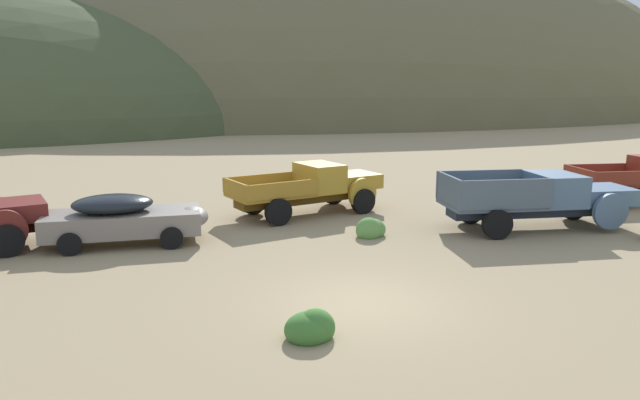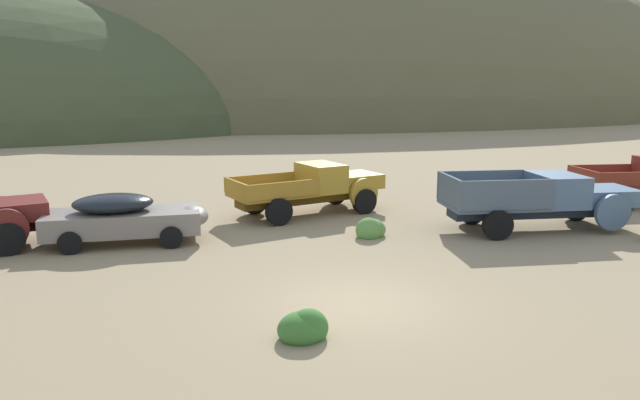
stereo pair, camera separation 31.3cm
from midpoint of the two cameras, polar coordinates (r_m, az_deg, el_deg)
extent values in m
plane|color=#998460|center=(13.59, 4.28, -9.97)|extent=(300.00, 300.00, 0.00)
ellipsoid|color=brown|center=(89.79, 5.51, 8.16)|extent=(117.17, 60.02, 49.03)
cube|color=maroon|center=(20.18, -27.16, -0.82)|extent=(2.18, 2.14, 0.55)
cube|color=#B7B2A8|center=(20.24, -24.69, -0.65)|extent=(0.31, 1.25, 0.44)
cylinder|color=maroon|center=(19.19, -27.61, -2.53)|extent=(1.21, 0.40, 1.20)
cylinder|color=maroon|center=(21.30, -27.91, -1.29)|extent=(1.21, 0.40, 1.20)
cylinder|color=black|center=(19.19, -27.52, -3.38)|extent=(1.00, 0.46, 0.96)
cylinder|color=black|center=(21.41, -27.85, -1.99)|extent=(1.00, 0.46, 0.96)
cube|color=slate|center=(19.21, -17.98, -2.00)|extent=(4.80, 2.40, 0.68)
ellipsoid|color=black|center=(19.11, -18.91, -0.29)|extent=(2.57, 1.92, 0.57)
ellipsoid|color=slate|center=(19.11, -11.79, -1.54)|extent=(1.18, 1.62, 0.61)
cylinder|color=black|center=(18.29, -13.69, -3.52)|extent=(0.70, 0.27, 0.68)
cylinder|color=black|center=(20.13, -13.64, -2.16)|extent=(0.70, 0.27, 0.68)
cylinder|color=black|center=(18.57, -22.56, -3.86)|extent=(0.70, 0.27, 0.68)
cylinder|color=black|center=(20.38, -21.71, -2.49)|extent=(0.70, 0.27, 0.68)
cube|color=#593D12|center=(22.30, -0.70, 0.31)|extent=(5.72, 2.03, 0.36)
cube|color=#B28928|center=(23.31, 3.74, 1.90)|extent=(2.08, 1.98, 0.55)
cube|color=#B7B2A8|center=(23.79, 5.39, 2.00)|extent=(0.30, 1.14, 0.44)
cylinder|color=#B28928|center=(22.44, 4.65, 0.60)|extent=(1.21, 0.41, 1.20)
cylinder|color=#B28928|center=(24.05, 1.93, 1.36)|extent=(1.21, 0.41, 1.20)
cube|color=#B28928|center=(22.44, 0.48, 2.21)|extent=(1.66, 2.14, 1.05)
cube|color=black|center=(22.72, 1.76, 2.85)|extent=(0.37, 1.60, 0.59)
cube|color=#A47826|center=(21.54, -4.26, 0.53)|extent=(3.19, 2.52, 0.12)
cube|color=#A47826|center=(20.60, -3.04, 1.00)|extent=(2.82, 0.66, 0.55)
cube|color=#A47826|center=(22.36, -5.42, 1.79)|extent=(2.82, 0.66, 0.55)
cube|color=#A47826|center=(20.91, -7.63, 1.07)|extent=(0.49, 1.98, 0.55)
cylinder|color=black|center=(22.45, 4.71, -0.12)|extent=(1.00, 0.46, 0.96)
cylinder|color=black|center=(24.15, 1.86, 0.72)|extent=(1.00, 0.46, 0.96)
cylinder|color=black|center=(20.60, -3.55, -1.15)|extent=(1.00, 0.46, 0.96)
cylinder|color=black|center=(22.44, -5.98, -0.15)|extent=(1.00, 0.46, 0.96)
cube|color=#262D39|center=(21.33, 20.78, -0.95)|extent=(6.23, 2.17, 0.36)
cube|color=slate|center=(22.41, 25.96, 0.39)|extent=(2.25, 2.08, 0.55)
cube|color=#B7B2A8|center=(22.94, 27.84, 0.37)|extent=(0.31, 1.18, 0.44)
cylinder|color=slate|center=(21.51, 26.80, -1.07)|extent=(1.21, 0.41, 1.20)
cylinder|color=slate|center=(23.18, 23.96, -0.01)|extent=(1.21, 0.41, 1.20)
cube|color=slate|center=(21.48, 22.28, 0.94)|extent=(1.79, 2.23, 1.05)
cube|color=black|center=(21.78, 23.78, 1.51)|extent=(0.38, 1.66, 0.59)
cube|color=#4D5B67|center=(20.53, 16.69, -0.46)|extent=(3.46, 2.64, 0.12)
cube|color=#4D5B67|center=(19.51, 18.03, 0.46)|extent=(3.07, 0.72, 0.95)
cube|color=#4D5B67|center=(21.36, 15.63, 1.50)|extent=(3.07, 0.72, 0.95)
cube|color=#4D5B67|center=(19.86, 12.86, 0.92)|extent=(0.51, 2.05, 0.95)
cylinder|color=black|center=(23.28, 23.84, -0.66)|extent=(1.00, 0.46, 0.96)
cylinder|color=black|center=(19.56, 17.23, -2.33)|extent=(1.00, 0.46, 0.96)
cylinder|color=black|center=(21.47, 14.82, -1.00)|extent=(1.00, 0.46, 0.96)
cube|color=maroon|center=(26.81, 26.81, 1.48)|extent=(3.19, 2.71, 0.12)
cube|color=maroon|center=(25.88, 28.20, 1.79)|extent=(2.76, 0.68, 0.55)
cube|color=maroon|center=(27.66, 25.62, 2.55)|extent=(2.76, 0.68, 0.55)
cube|color=maroon|center=(26.04, 24.42, 2.17)|extent=(0.55, 2.15, 0.55)
cylinder|color=black|center=(25.83, 27.68, 0.11)|extent=(1.00, 0.47, 0.96)
cylinder|color=black|center=(27.68, 25.03, 1.02)|extent=(1.00, 0.47, 0.96)
ellipsoid|color=#5B8E42|center=(19.13, 5.18, -2.93)|extent=(0.85, 0.77, 0.82)
ellipsoid|color=#5B8E42|center=(19.34, 5.56, -2.87)|extent=(0.87, 0.78, 0.72)
ellipsoid|color=#3D702D|center=(11.81, -0.36, -12.23)|extent=(0.80, 0.72, 0.76)
ellipsoid|color=#3D702D|center=(11.80, -1.02, -12.38)|extent=(0.96, 0.87, 0.68)
camera|label=1|loc=(0.16, -89.54, 0.09)|focal=33.13mm
camera|label=2|loc=(0.16, 90.46, -0.09)|focal=33.13mm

